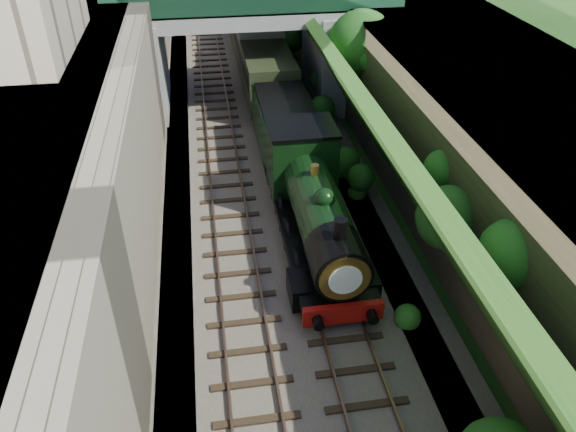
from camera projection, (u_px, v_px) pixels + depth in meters
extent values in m
cube|color=#473F38|center=(254.00, 129.00, 31.93)|extent=(10.00, 90.00, 0.20)
cube|color=#756B56|center=(148.00, 76.00, 29.32)|extent=(1.00, 90.00, 7.00)
cube|color=#262628|center=(78.00, 80.00, 28.86)|extent=(6.00, 90.00, 7.00)
cube|color=#262628|center=(421.00, 68.00, 31.47)|extent=(8.00, 90.00, 6.25)
cube|color=#1E4714|center=(342.00, 80.00, 31.13)|extent=(4.02, 90.00, 6.36)
sphere|color=#194C14|center=(514.00, 254.00, 16.01)|extent=(2.09, 2.09, 2.09)
sphere|color=#194C14|center=(449.00, 218.00, 19.01)|extent=(2.27, 2.27, 2.27)
sphere|color=#194C14|center=(444.00, 170.00, 20.20)|extent=(1.54, 1.54, 1.54)
sphere|color=#194C14|center=(361.00, 178.00, 25.17)|extent=(1.26, 1.26, 1.26)
sphere|color=#194C14|center=(344.00, 163.00, 27.07)|extent=(1.56, 1.56, 1.56)
sphere|color=#194C14|center=(372.00, 61.00, 28.52)|extent=(1.40, 1.40, 1.40)
sphere|color=#194C14|center=(322.00, 109.00, 31.85)|extent=(1.52, 1.52, 1.52)
sphere|color=#194C14|center=(321.00, 80.00, 33.61)|extent=(1.31, 1.31, 1.31)
sphere|color=#194C14|center=(338.00, 8.00, 35.54)|extent=(2.27, 2.27, 2.27)
sphere|color=#194C14|center=(320.00, 17.00, 37.86)|extent=(1.45, 1.45, 1.45)
sphere|color=#194C14|center=(292.00, 40.00, 41.35)|extent=(1.80, 1.80, 1.80)
sphere|color=#194C14|center=(277.00, 19.00, 46.99)|extent=(1.52, 1.52, 1.52)
sphere|color=#194C14|center=(283.00, 1.00, 47.70)|extent=(1.41, 1.41, 1.41)
cube|color=black|center=(219.00, 129.00, 31.60)|extent=(2.50, 90.00, 0.07)
cube|color=brown|center=(206.00, 128.00, 31.45)|extent=(0.08, 90.00, 0.14)
cube|color=brown|center=(232.00, 127.00, 31.64)|extent=(0.08, 90.00, 0.14)
cube|color=black|center=(275.00, 125.00, 32.01)|extent=(2.50, 90.00, 0.07)
cube|color=brown|center=(263.00, 125.00, 31.87)|extent=(0.08, 90.00, 0.14)
cube|color=brown|center=(288.00, 123.00, 32.05)|extent=(0.08, 90.00, 0.14)
cube|color=gray|center=(252.00, 9.00, 32.13)|extent=(16.00, 6.00, 0.90)
cube|color=#163E26|center=(257.00, 4.00, 29.27)|extent=(16.00, 0.30, 1.20)
cube|color=gray|center=(152.00, 63.00, 32.95)|extent=(1.40, 6.40, 5.70)
cube|color=gray|center=(330.00, 54.00, 34.34)|extent=(2.40, 6.40, 5.70)
cylinder|color=black|center=(358.00, 91.00, 31.09)|extent=(0.30, 0.30, 4.40)
sphere|color=#194C14|center=(362.00, 44.00, 29.63)|extent=(3.60, 3.60, 3.60)
sphere|color=#194C14|center=(366.00, 50.00, 30.69)|extent=(2.40, 2.40, 2.40)
cube|color=black|center=(318.00, 249.00, 21.96)|extent=(2.40, 8.40, 0.60)
cube|color=black|center=(313.00, 223.00, 22.47)|extent=(2.70, 10.00, 0.35)
cube|color=maroon|center=(343.00, 313.00, 18.35)|extent=(2.70, 0.25, 0.70)
cylinder|color=black|center=(318.00, 207.00, 21.08)|extent=(1.90, 5.60, 1.90)
cylinder|color=black|center=(338.00, 261.00, 18.38)|extent=(1.96, 1.80, 1.96)
cylinder|color=white|center=(345.00, 280.00, 17.58)|extent=(1.10, 0.05, 1.10)
cylinder|color=black|center=(340.00, 231.00, 17.71)|extent=(0.44, 0.44, 0.90)
sphere|color=black|center=(325.00, 198.00, 19.71)|extent=(0.76, 0.76, 0.76)
cylinder|color=#A57F33|center=(315.00, 171.00, 21.12)|extent=(0.32, 0.32, 0.50)
cube|color=black|center=(301.00, 158.00, 23.95)|extent=(2.75, 2.40, 2.80)
cube|color=black|center=(302.00, 127.00, 23.13)|extent=(2.85, 2.50, 0.15)
cube|color=black|center=(298.00, 289.00, 19.47)|extent=(0.60, 1.40, 0.90)
cube|color=black|center=(367.00, 282.00, 19.80)|extent=(0.60, 1.40, 0.90)
cube|color=black|center=(286.00, 154.00, 28.69)|extent=(2.30, 6.00, 0.50)
cube|color=black|center=(286.00, 149.00, 28.55)|extent=(2.60, 6.00, 0.50)
cube|color=black|center=(286.00, 128.00, 27.88)|extent=(2.70, 6.00, 2.40)
cube|color=black|center=(286.00, 104.00, 27.18)|extent=(2.50, 5.60, 0.20)
cube|color=black|center=(258.00, 71.00, 39.03)|extent=(2.30, 17.00, 0.40)
cube|color=black|center=(258.00, 67.00, 38.89)|extent=(2.50, 17.00, 0.50)
cube|color=black|center=(257.00, 46.00, 38.05)|extent=(2.80, 18.00, 2.70)
cube|color=slate|center=(257.00, 23.00, 37.21)|extent=(2.90, 18.00, 0.50)
cube|color=black|center=(236.00, 5.00, 54.41)|extent=(2.30, 17.00, 0.40)
cube|color=black|center=(236.00, 2.00, 54.27)|extent=(2.50, 17.00, 0.50)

